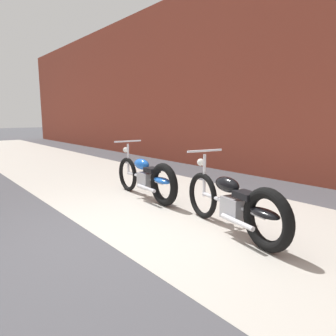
# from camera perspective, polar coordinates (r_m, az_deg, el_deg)

# --- Properties ---
(ground_plane) EXTENTS (80.00, 80.00, 0.00)m
(ground_plane) POSITION_cam_1_polar(r_m,az_deg,el_deg) (4.02, -12.37, -12.61)
(ground_plane) COLOR #47474C
(sidewalk_slab) EXTENTS (36.00, 3.50, 0.01)m
(sidewalk_slab) POSITION_cam_1_polar(r_m,az_deg,el_deg) (5.00, 5.99, -7.96)
(sidewalk_slab) COLOR #B2ADA3
(sidewalk_slab) RESTS_ON ground
(brick_building_wall) EXTENTS (36.00, 0.50, 5.16)m
(brick_building_wall) POSITION_cam_1_polar(r_m,az_deg,el_deg) (7.69, 25.67, 16.72)
(brick_building_wall) COLOR brown
(brick_building_wall) RESTS_ON ground
(motorcycle_blue) EXTENTS (2.01, 0.58, 1.03)m
(motorcycle_blue) POSITION_cam_1_polar(r_m,az_deg,el_deg) (5.60, -3.65, -1.83)
(motorcycle_blue) COLOR black
(motorcycle_blue) RESTS_ON ground
(motorcycle_black) EXTENTS (1.98, 0.71, 1.03)m
(motorcycle_black) POSITION_cam_1_polar(r_m,az_deg,el_deg) (3.99, 12.81, -6.76)
(motorcycle_black) COLOR black
(motorcycle_black) RESTS_ON ground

